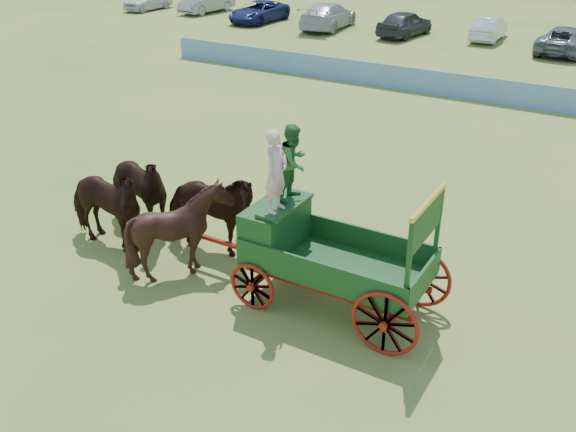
% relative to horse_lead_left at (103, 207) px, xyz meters
% --- Properties ---
extents(ground, '(160.00, 160.00, 0.00)m').
position_rel_horse_lead_left_xyz_m(ground, '(2.44, -0.72, -1.11)').
color(ground, '#9B9346').
rests_on(ground, ground).
extents(horse_lead_left, '(2.64, 1.23, 2.22)m').
position_rel_horse_lead_left_xyz_m(horse_lead_left, '(0.00, 0.00, 0.00)').
color(horse_lead_left, black).
rests_on(horse_lead_left, ground).
extents(horse_lead_right, '(2.81, 1.67, 2.22)m').
position_rel_horse_lead_left_xyz_m(horse_lead_right, '(0.00, 1.10, 0.00)').
color(horse_lead_right, black).
rests_on(horse_lead_right, ground).
extents(horse_wheel_left, '(2.31, 2.13, 2.22)m').
position_rel_horse_lead_left_xyz_m(horse_wheel_left, '(2.40, 0.00, 0.00)').
color(horse_wheel_left, black).
rests_on(horse_wheel_left, ground).
extents(horse_wheel_right, '(2.77, 1.55, 2.22)m').
position_rel_horse_lead_left_xyz_m(horse_wheel_right, '(2.40, 1.10, 0.00)').
color(horse_wheel_right, black).
rests_on(horse_wheel_right, ground).
extents(farm_dray, '(6.00, 2.00, 3.88)m').
position_rel_horse_lead_left_xyz_m(farm_dray, '(5.33, 0.58, 0.61)').
color(farm_dray, maroon).
rests_on(farm_dray, ground).
extents(sponsor_banner, '(26.00, 0.08, 1.05)m').
position_rel_horse_lead_left_xyz_m(sponsor_banner, '(1.44, 17.28, -0.58)').
color(sponsor_banner, '#1F67AA').
rests_on(sponsor_banner, ground).
extents(parked_cars, '(56.13, 6.94, 1.65)m').
position_rel_horse_lead_left_xyz_m(parked_cars, '(5.03, 28.85, -0.35)').
color(parked_cars, silver).
rests_on(parked_cars, ground).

